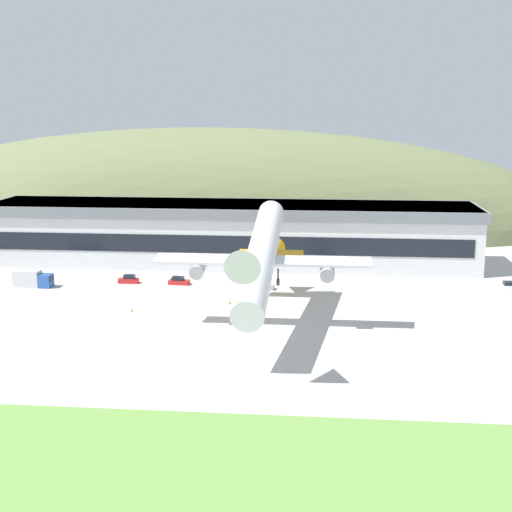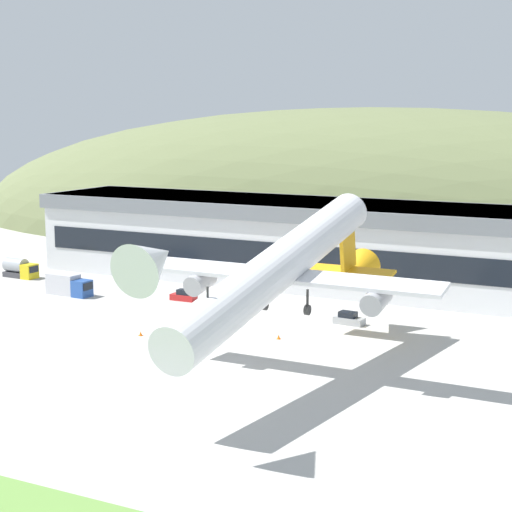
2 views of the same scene
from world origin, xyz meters
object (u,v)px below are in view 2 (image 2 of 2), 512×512
object	(u,v)px
service_car_0	(184,296)
box_truck	(68,285)
terminal_building	(347,240)
traffic_cone_0	(141,334)
service_car_3	(349,319)
service_car_2	(244,303)
cargo_airplane	(282,268)
fuel_truck	(20,269)
traffic_cone_1	(279,337)

from	to	relation	value
service_car_0	box_truck	size ratio (longest dim) A/B	0.52
terminal_building	traffic_cone_0	world-z (taller)	terminal_building
service_car_3	service_car_2	bearing A→B (deg)	172.08
cargo_airplane	fuel_truck	size ratio (longest dim) A/B	8.22
terminal_building	service_car_3	world-z (taller)	terminal_building
service_car_2	terminal_building	bearing A→B (deg)	69.12
fuel_truck	traffic_cone_0	world-z (taller)	fuel_truck
cargo_airplane	service_car_0	xyz separation A→B (m)	(-29.14, 27.27, -11.04)
traffic_cone_0	traffic_cone_1	distance (m)	17.45
service_car_0	traffic_cone_0	bearing A→B (deg)	-73.27
traffic_cone_1	service_car_0	bearing A→B (deg)	148.74
service_car_3	traffic_cone_0	world-z (taller)	service_car_3
cargo_airplane	box_truck	distance (m)	53.16
traffic_cone_0	service_car_3	bearing A→B (deg)	39.54
terminal_building	traffic_cone_1	distance (m)	34.98
fuel_truck	box_truck	world-z (taller)	fuel_truck
traffic_cone_1	traffic_cone_0	bearing A→B (deg)	-158.25
service_car_0	traffic_cone_1	size ratio (longest dim) A/B	6.88
service_car_3	traffic_cone_0	distance (m)	27.55
service_car_0	fuel_truck	distance (m)	34.71
traffic_cone_1	terminal_building	bearing A→B (deg)	97.09
service_car_3	traffic_cone_1	xyz separation A→B (m)	(-5.03, -11.07, -0.42)
terminal_building	service_car_2	distance (m)	23.02
service_car_2	traffic_cone_1	distance (m)	18.05
fuel_truck	traffic_cone_0	distance (m)	46.53
traffic_cone_1	fuel_truck	bearing A→B (deg)	164.01
service_car_2	service_car_3	world-z (taller)	service_car_3
service_car_3	terminal_building	bearing A→B (deg)	112.04
fuel_truck	box_truck	distance (m)	18.30
cargo_airplane	service_car_2	distance (m)	34.99
service_car_0	traffic_cone_1	bearing A→B (deg)	-31.26
cargo_airplane	terminal_building	bearing A→B (deg)	103.16
service_car_0	traffic_cone_1	distance (m)	25.98
terminal_building	traffic_cone_1	world-z (taller)	terminal_building
box_truck	traffic_cone_0	world-z (taller)	box_truck
terminal_building	cargo_airplane	bearing A→B (deg)	-76.84
fuel_truck	traffic_cone_0	xyz separation A→B (m)	(40.58, -22.74, -1.25)
traffic_cone_1	service_car_3	bearing A→B (deg)	65.55
terminal_building	service_car_2	xyz separation A→B (m)	(-7.81, -20.48, -7.03)
cargo_airplane	traffic_cone_0	xyz separation A→B (m)	(-23.14, 7.32, -11.46)
service_car_0	traffic_cone_0	xyz separation A→B (m)	(6.00, -19.95, -0.42)
service_car_2	traffic_cone_0	distance (m)	20.35
cargo_airplane	traffic_cone_1	world-z (taller)	cargo_airplane
box_truck	traffic_cone_0	size ratio (longest dim) A/B	13.26
service_car_0	service_car_2	distance (m)	10.17
service_car_0	box_truck	xyz separation A→B (m)	(-17.91, -4.74, 0.82)
terminal_building	traffic_cone_0	xyz separation A→B (m)	(-11.99, -40.39, -7.39)
fuel_truck	box_truck	bearing A→B (deg)	-24.32
cargo_airplane	service_car_3	world-z (taller)	cargo_airplane
service_car_2	fuel_truck	bearing A→B (deg)	176.39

